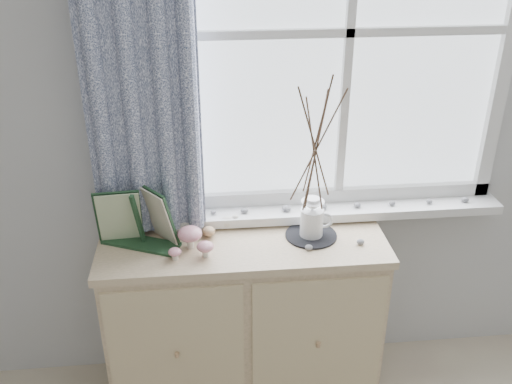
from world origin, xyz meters
The scene contains 8 objects.
sideboard centered at (-0.15, 1.75, 0.43)m, with size 1.20×0.45×0.85m.
botanical_book centered at (-0.57, 1.74, 0.98)m, with size 0.37×0.13×0.26m, color #1D3D23, non-canonical shape.
toadstool_cluster centered at (-0.36, 1.70, 0.90)m, with size 0.18×0.16×0.09m.
wooden_eggs centered at (-0.31, 1.83, 0.88)m, with size 0.09×0.11×0.07m.
songbird_figurine centered at (-0.21, 1.86, 0.88)m, with size 0.12×0.05×0.06m, color white, non-canonical shape.
crocheted_doily centered at (0.14, 1.76, 0.85)m, with size 0.22×0.22×0.01m, color black.
twig_pitcher centered at (0.14, 1.76, 1.27)m, with size 0.29×0.29×0.73m.
sideboard_pebbles centered at (0.20, 1.71, 0.86)m, with size 0.25×0.19×0.02m.
Camera 1 is at (-0.30, -0.26, 2.11)m, focal length 40.00 mm.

